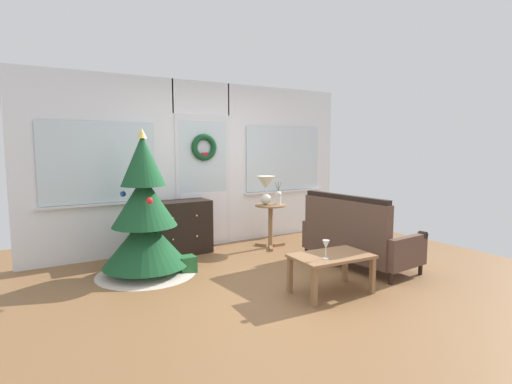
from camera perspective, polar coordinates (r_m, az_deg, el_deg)
name	(u,v)px	position (r m, az deg, el deg)	size (l,w,h in m)	color
ground_plane	(277,283)	(4.76, 3.01, -12.75)	(6.76, 6.76, 0.00)	brown
back_wall_with_door	(202,165)	(6.32, -7.66, 3.88)	(5.20, 0.19, 2.55)	white
christmas_tree	(145,223)	(5.09, -15.49, -4.20)	(1.21, 1.21, 1.78)	#4C331E
dresser_cabinet	(179,228)	(5.98, -10.85, -4.97)	(0.91, 0.46, 0.78)	black
settee_sofa	(354,238)	(5.41, 13.78, -6.42)	(0.82, 1.56, 0.96)	black
side_table	(271,217)	(6.23, 2.08, -3.55)	(0.50, 0.48, 0.67)	#8E6642
table_lamp	(266,186)	(6.17, 1.43, 0.83)	(0.28, 0.28, 0.44)	silver
flower_vase	(278,197)	(6.19, 3.17, -0.71)	(0.11, 0.10, 0.35)	beige
coffee_table	(331,261)	(4.42, 10.62, -9.52)	(0.87, 0.57, 0.42)	#8E6642
wine_glass	(326,245)	(4.21, 9.88, -7.44)	(0.08, 0.08, 0.20)	silver
gift_box	(187,264)	(5.18, -9.74, -10.04)	(0.20, 0.18, 0.20)	#266633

